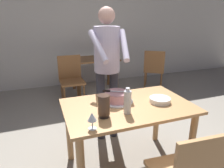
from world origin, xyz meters
TOP-DOWN VIEW (x-y plane):
  - ground_plane at (0.00, 0.00)m, footprint 14.00×14.00m
  - back_wall at (0.00, 3.19)m, footprint 10.00×0.12m
  - main_dining_table at (0.00, 0.00)m, footprint 1.30×0.81m
  - cake_on_platter at (-0.08, 0.12)m, footprint 0.34×0.34m
  - cake_knife at (-0.14, 0.15)m, footprint 0.25×0.14m
  - plate_stack at (0.34, -0.05)m, footprint 0.22×0.22m
  - wine_glass_near at (-0.46, -0.32)m, footprint 0.08×0.08m
  - water_bottle at (-0.08, -0.16)m, footprint 0.07×0.07m
  - hurricane_lamp at (-0.31, -0.16)m, footprint 0.11×0.11m
  - person_cutting_cake at (-0.02, 0.62)m, footprint 0.47×0.56m
  - background_table at (0.32, 2.49)m, footprint 1.00×0.70m
  - background_chair_0 at (1.62, 2.13)m, footprint 0.61×0.61m
  - background_chair_1 at (-0.27, 2.03)m, footprint 0.44×0.44m

SIDE VIEW (x-z plane):
  - ground_plane at x=0.00m, z-range 0.00..0.00m
  - background_chair_0 at x=1.62m, z-range 0.04..0.94m
  - background_chair_1 at x=-0.27m, z-range 0.04..0.94m
  - background_table at x=0.32m, z-range 0.21..0.95m
  - main_dining_table at x=0.00m, z-range 0.24..0.99m
  - plate_stack at x=0.34m, z-range 0.75..0.80m
  - cake_on_platter at x=-0.08m, z-range 0.75..0.86m
  - wine_glass_near at x=-0.46m, z-range 0.78..0.92m
  - hurricane_lamp at x=-0.31m, z-range 0.75..0.96m
  - water_bottle at x=-0.08m, z-range 0.74..0.99m
  - cake_knife at x=-0.14m, z-range 0.86..0.88m
  - person_cutting_cake at x=-0.02m, z-range 0.22..1.94m
  - back_wall at x=0.00m, z-range 0.00..2.70m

